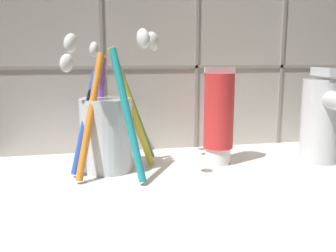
{
  "coord_description": "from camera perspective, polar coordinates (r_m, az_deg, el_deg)",
  "views": [
    {
      "loc": [
        -15.84,
        -39.49,
        16.97
      ],
      "look_at": [
        -6.54,
        3.82,
        8.73
      ],
      "focal_mm": 40.0,
      "sensor_mm": 36.0,
      "label": 1
    }
  ],
  "objects": [
    {
      "name": "sink_counter",
      "position": [
        0.45,
        9.25,
        -10.18
      ],
      "size": [
        60.12,
        39.69,
        2.0
      ],
      "primitive_type": "cube",
      "color": "silver",
      "rests_on": "ground"
    },
    {
      "name": "tile_wall_backsplash",
      "position": [
        0.62,
        2.84,
        13.53
      ],
      "size": [
        70.12,
        1.72,
        40.42
      ],
      "color": "#B7B2A8",
      "rests_on": "ground"
    },
    {
      "name": "toothbrush_cup",
      "position": [
        0.5,
        -9.16,
        -0.18
      ],
      "size": [
        14.23,
        16.32,
        18.43
      ],
      "color": "silver",
      "rests_on": "sink_counter"
    },
    {
      "name": "toothpaste_tube",
      "position": [
        0.53,
        7.73,
        1.41
      ],
      "size": [
        4.4,
        4.19,
        13.54
      ],
      "color": "white",
      "rests_on": "sink_counter"
    },
    {
      "name": "sink_faucet",
      "position": [
        0.57,
        22.6,
        1.25
      ],
      "size": [
        5.51,
        12.7,
        13.46
      ],
      "rotation": [
        0.0,
        0.0,
        -1.73
      ],
      "color": "silver",
      "rests_on": "sink_counter"
    }
  ]
}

